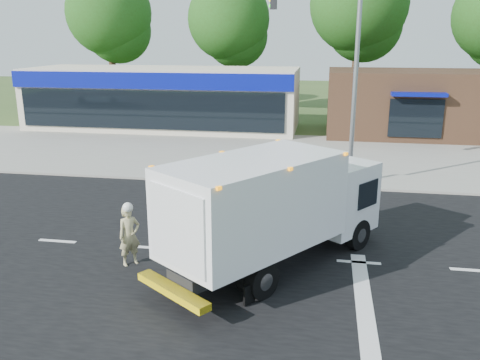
{
  "coord_description": "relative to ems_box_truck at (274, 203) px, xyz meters",
  "views": [
    {
      "loc": [
        1.92,
        -13.25,
        6.05
      ],
      "look_at": [
        -0.65,
        1.83,
        1.7
      ],
      "focal_mm": 38.0,
      "sensor_mm": 36.0,
      "label": 1
    }
  ],
  "objects": [
    {
      "name": "ground",
      "position": [
        -0.68,
        0.64,
        -1.82
      ],
      "size": [
        120.0,
        120.0,
        0.0
      ],
      "primitive_type": "plane",
      "color": "#385123",
      "rests_on": "ground"
    },
    {
      "name": "road_asphalt",
      "position": [
        -0.68,
        0.64,
        -1.81
      ],
      "size": [
        60.0,
        14.0,
        0.02
      ],
      "primitive_type": "cube",
      "color": "black",
      "rests_on": "ground"
    },
    {
      "name": "sidewalk",
      "position": [
        -0.68,
        8.84,
        -1.76
      ],
      "size": [
        60.0,
        2.4,
        0.12
      ],
      "primitive_type": "cube",
      "color": "gray",
      "rests_on": "ground"
    },
    {
      "name": "parking_apron",
      "position": [
        -0.68,
        14.64,
        -1.81
      ],
      "size": [
        60.0,
        9.0,
        0.02
      ],
      "primitive_type": "cube",
      "color": "gray",
      "rests_on": "ground"
    },
    {
      "name": "lane_markings",
      "position": [
        0.67,
        -0.71,
        -1.8
      ],
      "size": [
        55.2,
        7.0,
        0.01
      ],
      "color": "silver",
      "rests_on": "road_asphalt"
    },
    {
      "name": "ems_box_truck",
      "position": [
        0.0,
        0.0,
        0.0
      ],
      "size": [
        5.96,
        7.03,
        3.15
      ],
      "rotation": [
        0.0,
        0.0,
        0.94
      ],
      "color": "black",
      "rests_on": "ground"
    },
    {
      "name": "emergency_worker",
      "position": [
        -3.86,
        -0.5,
        -0.94
      ],
      "size": [
        0.71,
        0.72,
        1.79
      ],
      "rotation": [
        0.0,
        0.0,
        0.8
      ],
      "color": "tan",
      "rests_on": "ground"
    },
    {
      "name": "retail_strip_mall",
      "position": [
        -9.68,
        20.57,
        0.2
      ],
      "size": [
        18.0,
        6.2,
        4.0
      ],
      "color": "beige",
      "rests_on": "ground"
    },
    {
      "name": "brown_storefront",
      "position": [
        6.32,
        20.62,
        0.18
      ],
      "size": [
        10.0,
        6.7,
        4.0
      ],
      "color": "#382316",
      "rests_on": "ground"
    },
    {
      "name": "traffic_signal_pole",
      "position": [
        1.67,
        8.24,
        3.11
      ],
      "size": [
        3.51,
        0.25,
        8.0
      ],
      "color": "gray",
      "rests_on": "ground"
    },
    {
      "name": "background_trees",
      "position": [
        -1.53,
        28.81,
        5.56
      ],
      "size": [
        36.77,
        7.39,
        12.1
      ],
      "color": "#332114",
      "rests_on": "ground"
    }
  ]
}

